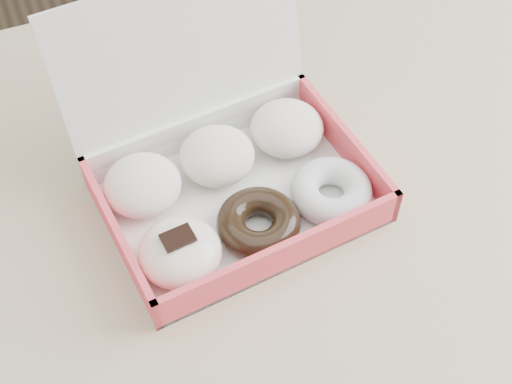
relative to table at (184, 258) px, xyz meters
name	(u,v)px	position (x,y,z in m)	size (l,w,h in m)	color
table	(184,258)	(0.00, 0.00, 0.00)	(1.20, 0.80, 0.75)	tan
donut_box	(227,174)	(0.06, 0.02, 0.11)	(0.31, 0.29, 0.21)	white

